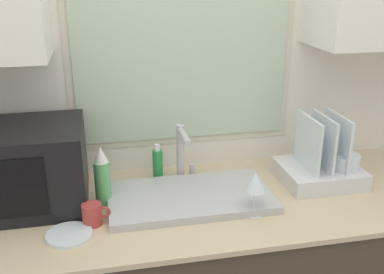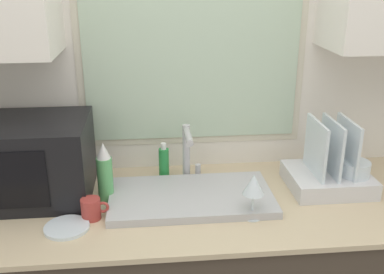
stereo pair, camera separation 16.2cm
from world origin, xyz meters
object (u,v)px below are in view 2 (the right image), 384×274
(faucet, at_px, (188,149))
(soap_bottle, at_px, (164,162))
(mug_near_sink, at_px, (92,209))
(microwave, at_px, (24,160))
(spray_bottle, at_px, (105,173))
(wine_glass, at_px, (254,186))
(dish_rack, at_px, (331,172))

(faucet, bearing_deg, soap_bottle, 157.26)
(soap_bottle, relative_size, mug_near_sink, 1.56)
(microwave, relative_size, spray_bottle, 2.12)
(spray_bottle, bearing_deg, mug_near_sink, -106.36)
(faucet, xyz_separation_m, spray_bottle, (-0.33, -0.13, -0.03))
(spray_bottle, bearing_deg, faucet, 21.97)
(soap_bottle, xyz_separation_m, wine_glass, (0.30, -0.37, 0.06))
(faucet, relative_size, soap_bottle, 1.53)
(soap_bottle, distance_m, wine_glass, 0.48)
(microwave, relative_size, soap_bottle, 3.20)
(dish_rack, height_order, spray_bottle, dish_rack)
(faucet, distance_m, soap_bottle, 0.13)
(dish_rack, bearing_deg, faucet, 167.77)
(soap_bottle, bearing_deg, dish_rack, -13.85)
(spray_bottle, height_order, mug_near_sink, spray_bottle)
(dish_rack, height_order, wine_glass, dish_rack)
(faucet, relative_size, dish_rack, 0.75)
(faucet, bearing_deg, microwave, -173.86)
(mug_near_sink, bearing_deg, spray_bottle, 73.64)
(faucet, distance_m, mug_near_sink, 0.48)
(wine_glass, bearing_deg, microwave, 163.22)
(spray_bottle, xyz_separation_m, mug_near_sink, (-0.04, -0.14, -0.07))
(faucet, distance_m, dish_rack, 0.59)
(wine_glass, bearing_deg, faucet, 122.15)
(microwave, bearing_deg, mug_near_sink, -37.11)
(spray_bottle, relative_size, soap_bottle, 1.50)
(faucet, bearing_deg, mug_near_sink, -143.74)
(soap_bottle, relative_size, wine_glass, 0.91)
(spray_bottle, relative_size, wine_glass, 1.38)
(spray_bottle, xyz_separation_m, soap_bottle, (0.23, 0.18, -0.04))
(faucet, bearing_deg, wine_glass, -57.85)
(microwave, distance_m, mug_near_sink, 0.36)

